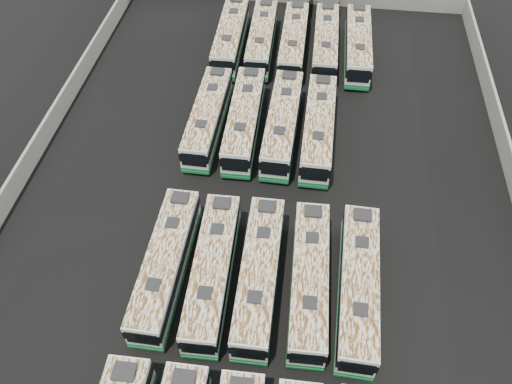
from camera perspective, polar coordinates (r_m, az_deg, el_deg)
name	(u,v)px	position (r m, az deg, el deg)	size (l,w,h in m)	color
ground	(262,210)	(44.19, 0.69, -2.12)	(140.00, 140.00, 0.00)	black
perimeter_wall	(262,203)	(43.34, 0.70, -1.22)	(45.20, 73.20, 2.20)	slate
bus_midfront_far_left	(166,263)	(39.44, -10.24, -8.03)	(2.82, 12.74, 3.59)	beige
bus_midfront_left	(213,270)	(38.62, -4.98, -8.93)	(3.02, 12.84, 3.60)	beige
bus_midfront_center	(259,274)	(38.29, 0.37, -9.40)	(2.78, 12.83, 3.61)	beige
bus_midfront_right	(309,279)	(38.30, 6.12, -9.91)	(3.00, 12.74, 3.57)	beige
bus_midfront_far_right	(358,285)	(38.54, 11.57, -10.40)	(3.07, 13.04, 3.66)	beige
bus_midback_far_left	(208,117)	(50.31, -5.51, 8.52)	(2.87, 12.78, 3.59)	beige
bus_midback_left	(244,120)	(49.73, -1.35, 8.28)	(2.95, 13.21, 3.72)	beige
bus_midback_center	(282,123)	(49.39, 3.03, 7.88)	(3.08, 13.23, 3.71)	beige
bus_midback_right	(318,128)	(49.20, 7.16, 7.29)	(2.94, 13.13, 3.69)	beige
bus_back_far_left	(231,36)	(61.67, -2.90, 17.34)	(3.05, 13.29, 3.73)	beige
bus_back_left	(262,39)	(61.34, 0.65, 17.12)	(2.95, 12.76, 3.58)	beige
bus_back_center	(296,26)	(63.90, 4.56, 18.43)	(2.75, 19.98, 3.62)	beige
bus_back_right	(326,27)	(64.04, 8.03, 18.18)	(2.85, 19.87, 3.60)	beige
bus_back_far_right	(358,45)	(61.30, 11.55, 16.15)	(2.79, 13.02, 3.67)	beige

